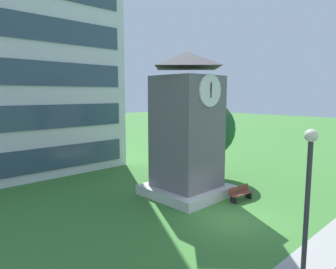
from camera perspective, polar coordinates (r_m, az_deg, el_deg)
name	(u,v)px	position (r m, az deg, el deg)	size (l,w,h in m)	color
ground_plane	(230,220)	(16.73, 11.53, -15.40)	(160.00, 160.00, 0.00)	#3D7A33
kerb_strip	(321,252)	(14.90, 26.70, -19.04)	(120.00, 1.60, 0.01)	#9E9E99
clock_tower	(187,133)	(19.43, 3.57, 0.22)	(4.71, 4.71, 9.08)	slate
park_bench	(240,193)	(19.55, 13.37, -10.61)	(1.84, 0.66, 0.88)	brown
street_lamp	(307,203)	(9.55, 24.55, -11.53)	(0.36, 0.36, 5.53)	#333338
tree_by_building	(207,129)	(23.74, 7.22, 1.07)	(4.40, 4.40, 6.05)	#513823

